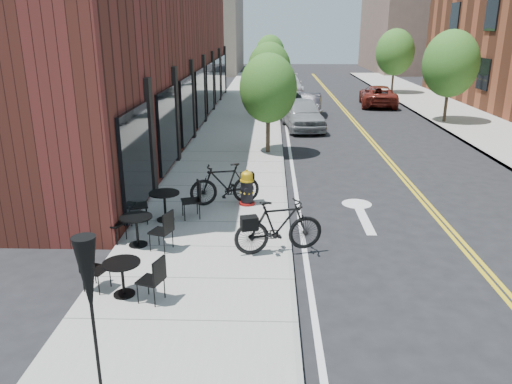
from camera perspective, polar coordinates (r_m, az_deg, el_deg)
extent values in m
plane|color=black|center=(11.37, 4.08, -6.86)|extent=(120.00, 120.00, 0.00)
cube|color=#9E9B93|center=(20.88, -2.48, 5.13)|extent=(4.00, 70.00, 0.12)
cube|color=#441D16|center=(25.04, -12.60, 14.89)|extent=(5.00, 28.00, 7.00)
cube|color=#726656|center=(58.76, -5.95, 18.43)|extent=(8.00, 14.00, 10.00)
cube|color=brown|center=(62.50, 17.97, 18.60)|extent=(10.00, 16.00, 12.00)
cylinder|color=#382B1E|center=(19.67, 1.38, 6.89)|extent=(0.16, 0.16, 1.61)
ellipsoid|color=#2E5F1E|center=(19.40, 1.41, 11.77)|extent=(2.20, 2.20, 2.64)
cylinder|color=#382B1E|center=(27.55, 1.49, 10.27)|extent=(0.16, 0.16, 1.68)
ellipsoid|color=#2E5F1E|center=(27.36, 1.52, 13.92)|extent=(2.30, 2.30, 2.76)
cylinder|color=#382B1E|center=(35.49, 1.55, 12.01)|extent=(0.16, 0.16, 1.57)
ellipsoid|color=#2E5F1E|center=(35.35, 1.58, 14.63)|extent=(2.10, 2.10, 2.52)
cylinder|color=#382B1E|center=(43.45, 1.60, 13.26)|extent=(0.16, 0.16, 1.71)
ellipsoid|color=#2E5F1E|center=(43.32, 1.62, 15.66)|extent=(2.40, 2.40, 2.88)
cylinder|color=#382B1E|center=(28.07, 20.89, 9.39)|extent=(0.16, 0.16, 1.82)
ellipsoid|color=#2E5F1E|center=(27.86, 21.37, 13.50)|extent=(2.80, 2.80, 3.36)
cylinder|color=#382B1E|center=(39.53, 15.35, 12.21)|extent=(0.16, 0.16, 1.82)
ellipsoid|color=#2E5F1E|center=(39.38, 15.60, 15.14)|extent=(2.80, 2.80, 3.36)
cylinder|color=maroon|center=(13.93, -1.03, -1.27)|extent=(0.57, 0.57, 0.07)
cylinder|color=black|center=(13.83, -1.04, 0.00)|extent=(0.44, 0.44, 0.65)
cylinder|color=#C49612|center=(13.73, -1.05, 1.33)|extent=(0.50, 0.50, 0.04)
cylinder|color=#C49612|center=(13.70, -1.05, 1.68)|extent=(0.43, 0.43, 0.15)
ellipsoid|color=#C49612|center=(13.68, -1.05, 2.02)|extent=(0.41, 0.41, 0.19)
cylinder|color=#C49612|center=(13.65, -1.06, 2.42)|extent=(0.07, 0.07, 0.07)
imported|color=black|center=(13.80, -3.59, 0.92)|extent=(2.02, 1.02, 1.17)
imported|color=black|center=(10.85, 2.63, -3.94)|extent=(2.07, 1.08, 1.20)
cylinder|color=black|center=(9.73, -14.82, -11.20)|extent=(0.51, 0.51, 0.03)
cylinder|color=black|center=(9.58, -14.97, -9.57)|extent=(0.07, 0.07, 0.64)
cylinder|color=black|center=(9.44, -15.13, -7.84)|extent=(0.88, 0.88, 0.03)
cylinder|color=black|center=(11.70, -13.31, -5.86)|extent=(0.54, 0.54, 0.03)
cylinder|color=black|center=(11.57, -13.43, -4.37)|extent=(0.07, 0.07, 0.67)
cylinder|color=black|center=(11.45, -13.55, -2.80)|extent=(0.93, 0.93, 0.03)
cylinder|color=black|center=(13.02, -10.28, -3.10)|extent=(0.56, 0.56, 0.03)
cylinder|color=black|center=(12.90, -10.37, -1.65)|extent=(0.08, 0.08, 0.71)
cylinder|color=black|center=(12.78, -10.46, -0.13)|extent=(0.97, 0.97, 0.03)
cylinder|color=black|center=(6.64, -18.01, -14.66)|extent=(0.04, 0.04, 2.34)
cone|color=black|center=(6.29, -18.65, -9.22)|extent=(0.28, 0.28, 1.03)
imported|color=gray|center=(25.03, 5.37, 8.90)|extent=(2.23, 4.59, 1.51)
imported|color=black|center=(28.27, 5.92, 9.77)|extent=(1.91, 4.15, 1.32)
imported|color=silver|center=(38.24, 3.71, 12.14)|extent=(2.14, 4.97, 1.42)
imported|color=maroon|center=(33.38, 13.76, 10.65)|extent=(2.67, 4.89, 1.30)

